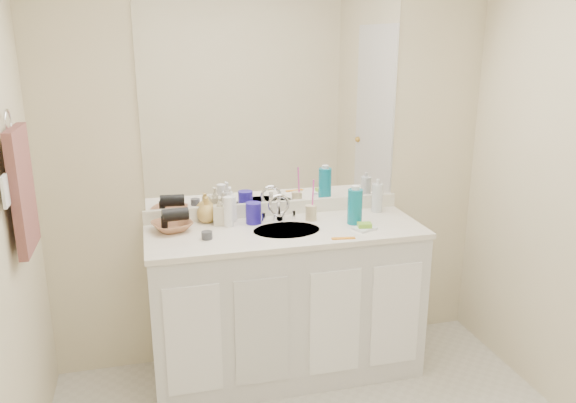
% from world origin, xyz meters
% --- Properties ---
extents(wall_back, '(2.60, 0.02, 2.40)m').
position_xyz_m(wall_back, '(0.00, 1.30, 1.20)').
color(wall_back, beige).
rests_on(wall_back, floor).
extents(vanity_cabinet, '(1.50, 0.55, 0.85)m').
position_xyz_m(vanity_cabinet, '(0.00, 1.02, 0.42)').
color(vanity_cabinet, silver).
rests_on(vanity_cabinet, floor).
extents(countertop, '(1.52, 0.57, 0.03)m').
position_xyz_m(countertop, '(0.00, 1.02, 0.86)').
color(countertop, white).
rests_on(countertop, vanity_cabinet).
extents(backsplash, '(1.52, 0.03, 0.08)m').
position_xyz_m(backsplash, '(0.00, 1.29, 0.92)').
color(backsplash, white).
rests_on(backsplash, countertop).
extents(sink_basin, '(0.37, 0.37, 0.02)m').
position_xyz_m(sink_basin, '(0.00, 1.00, 0.87)').
color(sink_basin, beige).
rests_on(sink_basin, countertop).
extents(faucet, '(0.02, 0.02, 0.11)m').
position_xyz_m(faucet, '(0.00, 1.18, 0.94)').
color(faucet, silver).
rests_on(faucet, countertop).
extents(mirror, '(1.48, 0.01, 1.20)m').
position_xyz_m(mirror, '(0.00, 1.29, 1.56)').
color(mirror, white).
rests_on(mirror, wall_back).
extents(blue_mug, '(0.10, 0.10, 0.12)m').
position_xyz_m(blue_mug, '(-0.15, 1.16, 0.94)').
color(blue_mug, '#23169D').
rests_on(blue_mug, countertop).
extents(tan_cup, '(0.07, 0.07, 0.09)m').
position_xyz_m(tan_cup, '(0.18, 1.14, 0.92)').
color(tan_cup, beige).
rests_on(tan_cup, countertop).
extents(toothbrush, '(0.01, 0.04, 0.18)m').
position_xyz_m(toothbrush, '(0.19, 1.14, 1.03)').
color(toothbrush, '#F440B7').
rests_on(toothbrush, tan_cup).
extents(mouthwash_bottle, '(0.10, 0.10, 0.20)m').
position_xyz_m(mouthwash_bottle, '(0.40, 1.02, 0.98)').
color(mouthwash_bottle, '#0B768E').
rests_on(mouthwash_bottle, countertop).
extents(clear_pump_bottle, '(0.07, 0.07, 0.17)m').
position_xyz_m(clear_pump_bottle, '(0.61, 1.20, 0.97)').
color(clear_pump_bottle, silver).
rests_on(clear_pump_bottle, countertop).
extents(soap_dish, '(0.14, 0.13, 0.01)m').
position_xyz_m(soap_dish, '(0.41, 0.90, 0.89)').
color(soap_dish, white).
rests_on(soap_dish, countertop).
extents(green_soap, '(0.08, 0.07, 0.03)m').
position_xyz_m(green_soap, '(0.41, 0.90, 0.90)').
color(green_soap, '#7CC22F').
rests_on(green_soap, soap_dish).
extents(orange_comb, '(0.13, 0.04, 0.01)m').
position_xyz_m(orange_comb, '(0.25, 0.79, 0.88)').
color(orange_comb, orange).
rests_on(orange_comb, countertop).
extents(dark_jar, '(0.07, 0.07, 0.04)m').
position_xyz_m(dark_jar, '(-0.44, 0.97, 0.90)').
color(dark_jar, '#393B40').
rests_on(dark_jar, countertop).
extents(extra_white_bottle, '(0.06, 0.06, 0.17)m').
position_xyz_m(extra_white_bottle, '(-0.30, 1.15, 0.96)').
color(extra_white_bottle, white).
rests_on(extra_white_bottle, countertop).
extents(soap_bottle_white, '(0.09, 0.09, 0.20)m').
position_xyz_m(soap_bottle_white, '(-0.27, 1.23, 0.98)').
color(soap_bottle_white, white).
rests_on(soap_bottle_white, countertop).
extents(soap_bottle_cream, '(0.08, 0.09, 0.16)m').
position_xyz_m(soap_bottle_cream, '(-0.34, 1.19, 0.96)').
color(soap_bottle_cream, beige).
rests_on(soap_bottle_cream, countertop).
extents(soap_bottle_yellow, '(0.14, 0.14, 0.15)m').
position_xyz_m(soap_bottle_yellow, '(-0.41, 1.25, 0.95)').
color(soap_bottle_yellow, tan).
rests_on(soap_bottle_yellow, countertop).
extents(wicker_basket, '(0.27, 0.27, 0.05)m').
position_xyz_m(wicker_basket, '(-0.61, 1.15, 0.91)').
color(wicker_basket, '#9A5F3E').
rests_on(wicker_basket, countertop).
extents(hair_dryer, '(0.15, 0.08, 0.07)m').
position_xyz_m(hair_dryer, '(-0.59, 1.15, 0.97)').
color(hair_dryer, black).
rests_on(hair_dryer, wicker_basket).
extents(towel_ring, '(0.01, 0.11, 0.11)m').
position_xyz_m(towel_ring, '(-1.27, 0.77, 1.55)').
color(towel_ring, silver).
rests_on(towel_ring, wall_left).
extents(hand_towel, '(0.04, 0.32, 0.55)m').
position_xyz_m(hand_towel, '(-1.25, 0.77, 1.25)').
color(hand_towel, brown).
rests_on(hand_towel, towel_ring).
extents(switch_plate, '(0.01, 0.08, 0.13)m').
position_xyz_m(switch_plate, '(-1.27, 0.57, 1.30)').
color(switch_plate, white).
rests_on(switch_plate, wall_left).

